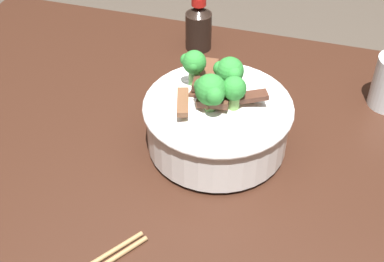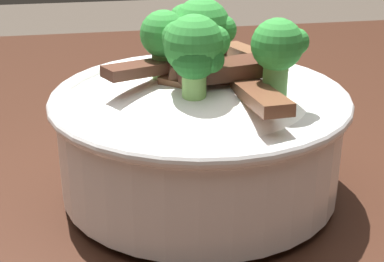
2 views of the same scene
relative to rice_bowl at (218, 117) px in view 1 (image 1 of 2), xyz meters
The scene contains 3 objects.
dining_table 0.25m from the rice_bowl, 132.20° to the left, with size 1.44×0.98×0.78m.
rice_bowl is the anchor object (origin of this frame).
soy_sauce_bottle 0.31m from the rice_bowl, 68.34° to the right, with size 0.05×0.05×0.12m.
Camera 1 is at (-0.05, 0.54, 1.39)m, focal length 50.42 mm.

